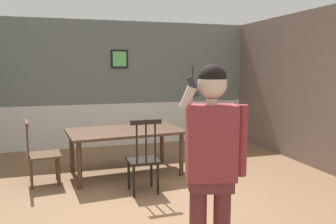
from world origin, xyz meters
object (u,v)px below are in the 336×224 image
Objects in this scene: chair_near_window at (41,153)px; person_figure at (212,158)px; dining_table at (125,134)px; chair_by_doorway at (144,158)px.

person_figure reaches higher than chair_near_window.
dining_table is at bearing 89.19° from chair_near_window.
chair_near_window is at bearing -48.18° from person_figure.
dining_table is 1.81× the size of chair_by_doorway.
person_figure is (0.09, -2.05, 0.53)m from chair_by_doorway.
dining_table is 0.93m from chair_by_doorway.
person_figure is at bearing -88.61° from chair_by_doorway.
person_figure is at bearing 20.73° from chair_near_window.
chair_by_doorway is (1.37, -0.78, 0.02)m from chair_near_window.
chair_by_doorway is 0.60× the size of person_figure.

